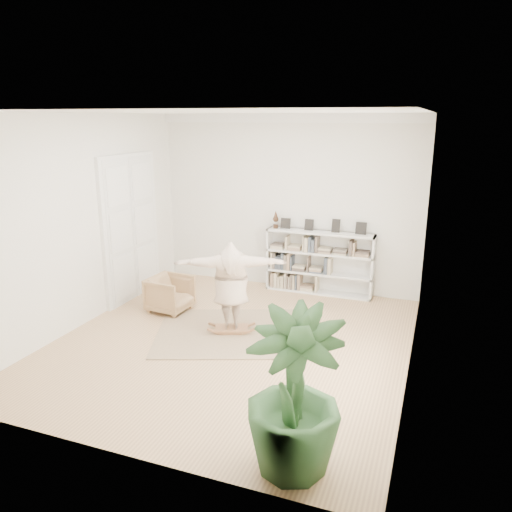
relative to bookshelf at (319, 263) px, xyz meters
The scene contains 9 objects.
floor 2.98m from the bookshelf, 104.79° to the right, with size 6.00×6.00×0.00m, color #A37A54.
room_shell 2.97m from the bookshelf, behind, with size 6.00×6.00×6.00m.
doors 3.84m from the bookshelf, 156.24° to the right, with size 0.09×1.78×2.92m.
bookshelf is the anchor object (origin of this frame).
armchair 3.09m from the bookshelf, 140.25° to the right, with size 0.71×0.73×0.67m, color tan.
rug 2.71m from the bookshelf, 109.94° to the right, with size 2.50×2.00×0.02m, color tan.
rocker_board 2.70m from the bookshelf, 109.94° to the right, with size 0.64×0.51×0.12m.
person 2.65m from the bookshelf, 109.94° to the right, with size 1.84×0.50×1.50m, color #C0A590.
houseplant 5.47m from the bookshelf, 79.21° to the right, with size 0.98×0.98×1.75m, color #2B5329.
Camera 1 is at (2.96, -6.82, 3.54)m, focal length 35.00 mm.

